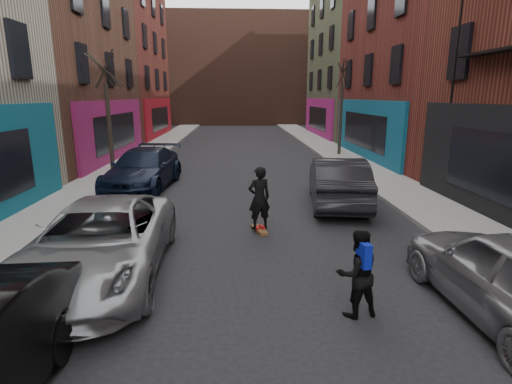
{
  "coord_description": "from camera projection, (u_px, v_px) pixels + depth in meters",
  "views": [
    {
      "loc": [
        -0.33,
        -0.99,
        3.75
      ],
      "look_at": [
        0.11,
        7.9,
        1.6
      ],
      "focal_mm": 28.0,
      "sensor_mm": 36.0,
      "label": 1
    }
  ],
  "objects": [
    {
      "name": "tree_right_far",
      "position": [
        342.0,
        99.0,
        24.62
      ],
      "size": [
        2.0,
        2.0,
        6.8
      ],
      "primitive_type": null,
      "color": "black",
      "rests_on": "sidewalk_right"
    },
    {
      "name": "tree_left_far",
      "position": [
        108.0,
        104.0,
        18.24
      ],
      "size": [
        2.0,
        2.0,
        6.5
      ],
      "primitive_type": null,
      "color": "black",
      "rests_on": "sidewalk_left"
    },
    {
      "name": "parked_left_far",
      "position": [
        101.0,
        241.0,
        8.35
      ],
      "size": [
        2.82,
        5.73,
        1.57
      ],
      "primitive_type": "imported",
      "rotation": [
        0.0,
        0.0,
        0.04
      ],
      "color": "gray",
      "rests_on": "ground"
    },
    {
      "name": "pedestrian",
      "position": [
        357.0,
        273.0,
        6.84
      ],
      "size": [
        0.87,
        0.74,
        1.56
      ],
      "rotation": [
        0.0,
        0.0,
        3.35
      ],
      "color": "black",
      "rests_on": "ground"
    },
    {
      "name": "skateboarder",
      "position": [
        259.0,
        198.0,
        11.06
      ],
      "size": [
        0.75,
        0.61,
        1.78
      ],
      "primitive_type": "imported",
      "rotation": [
        0.0,
        0.0,
        3.46
      ],
      "color": "black",
      "rests_on": "skateboard"
    },
    {
      "name": "sidewalk_right",
      "position": [
        320.0,
        144.0,
        31.27
      ],
      "size": [
        2.5,
        84.0,
        0.13
      ],
      "primitive_type": "cube",
      "color": "gray",
      "rests_on": "ground"
    },
    {
      "name": "sidewalk_left",
      "position": [
        159.0,
        145.0,
        30.66
      ],
      "size": [
        2.5,
        84.0,
        0.13
      ],
      "primitive_type": "cube",
      "color": "gray",
      "rests_on": "ground"
    },
    {
      "name": "parked_left_end",
      "position": [
        144.0,
        169.0,
        16.45
      ],
      "size": [
        2.74,
        5.75,
        1.62
      ],
      "primitive_type": "imported",
      "rotation": [
        0.0,
        0.0,
        -0.09
      ],
      "color": "black",
      "rests_on": "ground"
    },
    {
      "name": "parked_right_end",
      "position": [
        337.0,
        181.0,
        13.98
      ],
      "size": [
        2.45,
        5.27,
        1.67
      ],
      "primitive_type": "imported",
      "rotation": [
        0.0,
        0.0,
        3.0
      ],
      "color": "black",
      "rests_on": "ground"
    },
    {
      "name": "building_far",
      "position": [
        238.0,
        71.0,
        54.57
      ],
      "size": [
        40.0,
        10.0,
        14.0
      ],
      "primitive_type": "cube",
      "color": "#47281E",
      "rests_on": "ground"
    },
    {
      "name": "skateboard",
      "position": [
        259.0,
        230.0,
        11.28
      ],
      "size": [
        0.46,
        0.83,
        0.1
      ],
      "primitive_type": "cube",
      "rotation": [
        0.0,
        0.0,
        0.32
      ],
      "color": "brown",
      "rests_on": "ground"
    }
  ]
}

